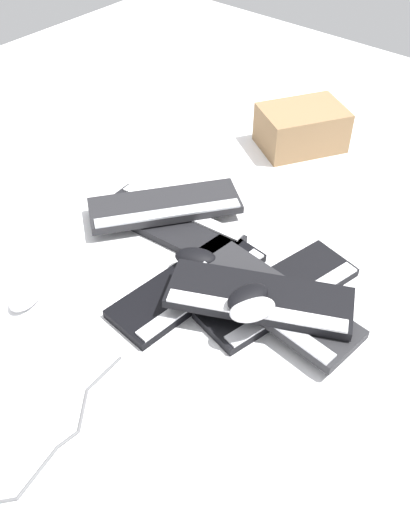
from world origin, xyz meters
name	(u,v)px	position (x,y,z in m)	size (l,w,h in m)	color
ground_plane	(188,252)	(0.00, 0.00, 0.00)	(3.20, 3.20, 0.00)	white
keyboard_0	(190,285)	(0.10, 0.10, 0.01)	(0.45, 0.19, 0.03)	black
keyboard_1	(279,293)	(-0.02, 0.29, 0.01)	(0.46, 0.24, 0.03)	black
keyboard_2	(170,224)	(-0.05, -0.11, 0.01)	(0.19, 0.45, 0.03)	black
keyboard_3	(274,302)	(0.04, 0.31, 0.04)	(0.19, 0.45, 0.03)	#232326
keyboard_4	(165,206)	(-0.07, -0.15, 0.04)	(0.44, 0.38, 0.03)	#232326
keyboard_5	(259,298)	(0.07, 0.29, 0.07)	(0.33, 0.46, 0.03)	black
mouse_0	(248,297)	(0.12, 0.29, 0.11)	(0.11, 0.07, 0.04)	black
mouse_1	(252,310)	(0.14, 0.32, 0.11)	(0.11, 0.07, 0.04)	silver
mouse_2	(26,296)	(0.40, -0.19, 0.02)	(0.11, 0.07, 0.04)	silver
mouse_3	(196,257)	(0.04, 0.06, 0.05)	(0.11, 0.07, 0.04)	black
cable_0	(23,453)	(0.67, 0.14, 0.00)	(0.50, 0.22, 0.01)	#59595B
cardboard_box	(302,128)	(-0.67, -0.07, 0.07)	(0.28, 0.19, 0.14)	olive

